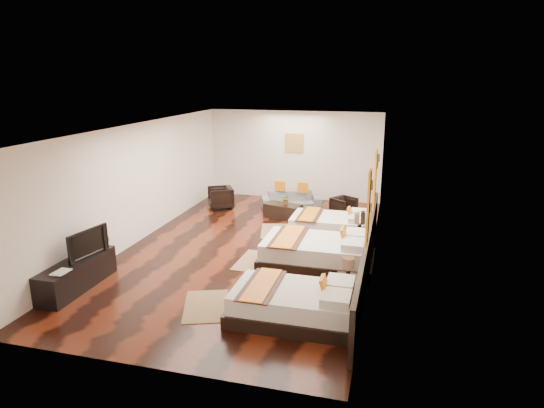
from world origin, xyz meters
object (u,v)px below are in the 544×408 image
(nightstand_b, at_px, (359,238))
(coffee_table, at_px, (283,211))
(sofa, at_px, (291,200))
(armchair_left, at_px, (221,198))
(armchair_right, at_px, (344,207))
(tv_console, at_px, (77,274))
(bed_mid, at_px, (318,252))
(bed_far, at_px, (331,225))
(nightstand_a, at_px, (347,285))
(figurine, at_px, (101,238))
(tv, at_px, (85,243))
(book, at_px, (55,272))
(table_plant, at_px, (286,200))
(bed_near, at_px, (295,303))

(nightstand_b, xyz_separation_m, coffee_table, (-2.26, 2.10, -0.12))
(sofa, bearing_deg, armchair_left, 174.53)
(nightstand_b, bearing_deg, armchair_right, 103.31)
(tv_console, bearing_deg, bed_mid, 27.70)
(bed_far, xyz_separation_m, coffee_table, (-1.51, 1.14, -0.06))
(nightstand_a, relative_size, nightstand_b, 0.88)
(bed_far, relative_size, figurine, 5.91)
(sofa, distance_m, armchair_right, 1.68)
(tv_console, xyz_separation_m, coffee_table, (2.68, 5.35, -0.08))
(bed_far, height_order, coffee_table, bed_far)
(sofa, height_order, armchair_left, armchair_left)
(armchair_left, bearing_deg, bed_far, 35.52)
(tv, relative_size, book, 2.98)
(bed_mid, xyz_separation_m, table_plant, (-1.43, 3.11, 0.24))
(bed_far, bearing_deg, figurine, -141.00)
(book, xyz_separation_m, armchair_left, (0.64, 6.40, -0.24))
(bed_near, height_order, nightstand_a, nightstand_a)
(nightstand_a, distance_m, nightstand_b, 2.43)
(bed_far, height_order, sofa, bed_far)
(bed_mid, relative_size, tv, 2.43)
(nightstand_a, height_order, figurine, figurine)
(bed_mid, relative_size, tv_console, 1.29)
(figurine, distance_m, coffee_table, 5.30)
(bed_mid, bearing_deg, tv_console, -152.30)
(nightstand_a, relative_size, armchair_left, 1.12)
(tv_console, xyz_separation_m, tv, (0.05, 0.25, 0.55))
(bed_mid, distance_m, armchair_left, 5.10)
(tv_console, bearing_deg, coffee_table, 63.38)
(figurine, relative_size, sofa, 0.19)
(nightstand_a, height_order, coffee_table, nightstand_a)
(book, bearing_deg, bed_near, 6.39)
(bed_far, xyz_separation_m, armchair_right, (0.11, 1.76, 0.01))
(bed_far, distance_m, nightstand_b, 1.22)
(tv_console, height_order, figurine, figurine)
(tv, height_order, figurine, tv)
(bed_far, height_order, nightstand_b, nightstand_b)
(bed_near, distance_m, book, 4.23)
(bed_near, xyz_separation_m, book, (-4.20, -0.47, 0.29))
(nightstand_b, height_order, armchair_left, nightstand_b)
(armchair_right, distance_m, coffee_table, 1.74)
(bed_far, height_order, tv, tv)
(bed_near, distance_m, armchair_right, 6.04)
(bed_mid, relative_size, figurine, 6.86)
(figurine, xyz_separation_m, table_plant, (2.77, 4.51, -0.18))
(bed_near, relative_size, nightstand_b, 2.31)
(book, xyz_separation_m, coffee_table, (2.68, 5.90, -0.37))
(nightstand_b, distance_m, table_plant, 3.01)
(armchair_right, bearing_deg, sofa, 108.63)
(tv_console, bearing_deg, table_plant, 62.46)
(bed_far, relative_size, sofa, 1.15)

